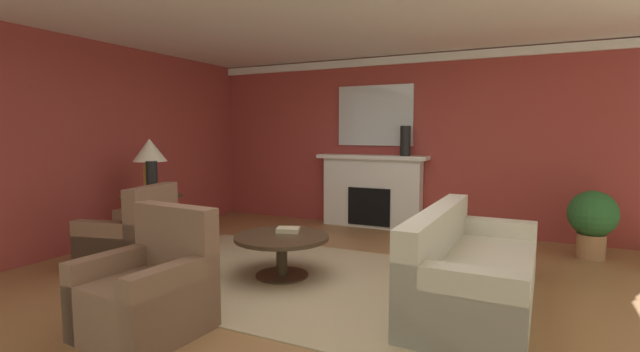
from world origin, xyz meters
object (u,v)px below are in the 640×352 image
at_px(vase_mantel_right, 405,141).
at_px(table_lamp, 150,156).
at_px(armchair_facing_fireplace, 149,293).
at_px(side_table, 152,217).
at_px(coffee_table, 282,246).
at_px(fireplace, 372,193).
at_px(sofa, 471,273).
at_px(armchair_near_window, 131,242).
at_px(vase_on_side_table, 152,179).
at_px(potted_plant, 592,219).
at_px(mantel_mirror, 375,116).

bearing_deg(vase_mantel_right, table_lamp, -138.92).
height_order(armchair_facing_fireplace, side_table, armchair_facing_fireplace).
distance_m(coffee_table, table_lamp, 2.41).
height_order(fireplace, sofa, fireplace).
bearing_deg(armchair_near_window, armchair_facing_fireplace, -37.26).
xyz_separation_m(sofa, table_lamp, (-4.12, 0.29, 0.93)).
distance_m(armchair_facing_fireplace, coffee_table, 1.60).
height_order(sofa, vase_on_side_table, vase_on_side_table).
distance_m(table_lamp, potted_plant, 5.63).
xyz_separation_m(side_table, vase_on_side_table, (0.15, -0.12, 0.53)).
relative_size(sofa, armchair_near_window, 2.21).
distance_m(fireplace, armchair_facing_fireplace, 4.39).
distance_m(side_table, vase_on_side_table, 0.57).
distance_m(armchair_facing_fireplace, vase_on_side_table, 2.63).
bearing_deg(fireplace, potted_plant, -10.21).
xyz_separation_m(mantel_mirror, armchair_near_window, (-1.69, -3.41, -1.49)).
bearing_deg(sofa, side_table, 175.97).
distance_m(armchair_near_window, table_lamp, 1.34).
height_order(armchair_near_window, coffee_table, armchair_near_window).
relative_size(armchair_facing_fireplace, potted_plant, 1.14).
bearing_deg(coffee_table, potted_plant, 36.73).
bearing_deg(potted_plant, side_table, -159.80).
bearing_deg(vase_mantel_right, side_table, -138.92).
relative_size(fireplace, side_table, 2.57).
relative_size(mantel_mirror, potted_plant, 1.50).
bearing_deg(coffee_table, table_lamp, 171.47).
xyz_separation_m(mantel_mirror, vase_on_side_table, (-2.08, -2.71, -0.87)).
height_order(sofa, table_lamp, table_lamp).
height_order(table_lamp, potted_plant, table_lamp).
bearing_deg(coffee_table, armchair_facing_fireplace, -98.57).
height_order(fireplace, potted_plant, fireplace).
xyz_separation_m(fireplace, potted_plant, (3.01, -0.54, -0.06)).
bearing_deg(sofa, vase_on_side_table, 177.55).
bearing_deg(armchair_near_window, fireplace, 62.81).
bearing_deg(armchair_facing_fireplace, armchair_near_window, 142.74).
bearing_deg(armchair_facing_fireplace, table_lamp, 135.96).
bearing_deg(potted_plant, sofa, -116.80).
bearing_deg(vase_mantel_right, vase_on_side_table, -135.96).
xyz_separation_m(mantel_mirror, vase_mantel_right, (0.55, -0.17, -0.40)).
height_order(armchair_facing_fireplace, vase_on_side_table, vase_on_side_table).
xyz_separation_m(vase_on_side_table, potted_plant, (5.09, 2.05, -0.44)).
height_order(mantel_mirror, sofa, mantel_mirror).
distance_m(armchair_near_window, vase_mantel_right, 4.09).
height_order(coffee_table, potted_plant, potted_plant).
bearing_deg(table_lamp, vase_mantel_right, 41.08).
bearing_deg(fireplace, mantel_mirror, 90.00).
bearing_deg(vase_on_side_table, sofa, -2.45).
bearing_deg(vase_mantel_right, armchair_near_window, -124.66).
bearing_deg(vase_mantel_right, sofa, -63.65).
height_order(armchair_near_window, vase_mantel_right, vase_mantel_right).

